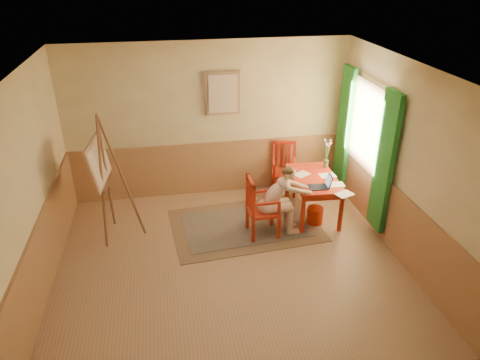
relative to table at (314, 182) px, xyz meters
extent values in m
cube|color=#A67E5D|center=(-1.60, -1.07, -0.64)|extent=(5.00, 4.50, 0.02)
cube|color=white|center=(-1.60, -1.07, 2.18)|extent=(5.00, 4.50, 0.02)
cube|color=tan|center=(-1.60, 1.19, 0.77)|extent=(5.00, 0.02, 2.80)
cube|color=tan|center=(-1.60, -3.33, 0.77)|extent=(5.00, 0.02, 2.80)
cube|color=tan|center=(-4.11, -1.07, 0.77)|extent=(0.02, 4.50, 2.80)
cube|color=tan|center=(0.91, -1.07, 0.77)|extent=(0.02, 4.50, 2.80)
cube|color=#B47C4E|center=(-1.60, 1.16, -0.13)|extent=(5.00, 0.04, 1.00)
cube|color=#B47C4E|center=(-4.08, -1.07, -0.13)|extent=(0.04, 4.50, 1.00)
cube|color=#B47C4E|center=(0.88, -1.07, -0.13)|extent=(0.04, 4.50, 1.00)
cube|color=white|center=(0.87, 0.03, 0.92)|extent=(0.02, 1.00, 1.30)
cube|color=#AA7F58|center=(0.85, 0.03, 0.92)|extent=(0.03, 1.12, 1.42)
cube|color=green|center=(0.80, -0.75, 0.62)|extent=(0.08, 0.45, 2.20)
cube|color=green|center=(0.80, 0.81, 0.62)|extent=(0.08, 0.45, 2.20)
cube|color=#AA7F58|center=(-1.35, 1.14, 1.27)|extent=(0.60, 0.04, 0.76)
cube|color=beige|center=(-1.35, 1.11, 1.27)|extent=(0.50, 0.02, 0.66)
cube|color=#8C7251|center=(-1.20, -0.15, -0.62)|extent=(2.52, 1.78, 0.01)
cube|color=black|center=(-1.20, -0.15, -0.62)|extent=(2.09, 1.35, 0.01)
cube|color=red|center=(0.00, 0.00, 0.07)|extent=(0.79, 1.24, 0.04)
cube|color=red|center=(0.00, 0.00, 0.00)|extent=(0.68, 1.13, 0.10)
cube|color=red|center=(-0.34, -0.53, -0.29)|extent=(0.06, 0.06, 0.68)
cube|color=red|center=(0.28, -0.57, -0.29)|extent=(0.06, 0.06, 0.68)
cube|color=red|center=(-0.28, 0.57, -0.29)|extent=(0.06, 0.06, 0.68)
cube|color=red|center=(0.34, 0.53, -0.29)|extent=(0.06, 0.06, 0.68)
cube|color=red|center=(-0.97, -0.44, -0.20)|extent=(0.48, 0.46, 0.05)
cube|color=red|center=(-1.17, -0.65, -0.43)|extent=(0.05, 0.05, 0.41)
cube|color=red|center=(-0.76, -0.63, -0.43)|extent=(0.05, 0.05, 0.41)
cube|color=red|center=(-1.18, -0.25, -0.43)|extent=(0.05, 0.05, 0.41)
cube|color=red|center=(-0.77, -0.24, -0.43)|extent=(0.05, 0.05, 0.41)
cube|color=red|center=(-1.17, -0.65, 0.10)|extent=(0.05, 0.05, 0.55)
cube|color=red|center=(-1.18, -0.25, 0.10)|extent=(0.05, 0.05, 0.55)
cube|color=red|center=(-1.18, -0.45, 0.35)|extent=(0.07, 0.44, 0.06)
cube|color=red|center=(-1.17, -0.55, 0.08)|extent=(0.03, 0.05, 0.45)
cube|color=red|center=(-1.18, -0.45, 0.08)|extent=(0.03, 0.05, 0.45)
cube|color=red|center=(-1.18, -0.35, 0.08)|extent=(0.03, 0.05, 0.45)
cube|color=red|center=(-0.96, -0.64, 0.04)|extent=(0.41, 0.06, 0.04)
cube|color=red|center=(-0.77, -0.63, -0.07)|extent=(0.04, 0.04, 0.22)
cube|color=red|center=(-0.98, -0.25, 0.04)|extent=(0.41, 0.06, 0.04)
cube|color=red|center=(-0.78, -0.24, -0.07)|extent=(0.04, 0.04, 0.22)
cube|color=red|center=(-0.28, 0.85, -0.21)|extent=(0.52, 0.53, 0.04)
cube|color=red|center=(-0.42, 1.09, -0.43)|extent=(0.06, 0.06, 0.40)
cube|color=red|center=(-0.51, 0.70, -0.43)|extent=(0.06, 0.06, 0.40)
cube|color=red|center=(-0.05, 1.00, -0.43)|extent=(0.06, 0.06, 0.40)
cube|color=red|center=(-0.14, 0.61, -0.43)|extent=(0.06, 0.06, 0.40)
cube|color=red|center=(-0.42, 1.09, 0.08)|extent=(0.06, 0.06, 0.54)
cube|color=red|center=(-0.05, 1.00, 0.08)|extent=(0.06, 0.06, 0.54)
cube|color=red|center=(-0.24, 1.05, 0.32)|extent=(0.43, 0.14, 0.06)
cube|color=red|center=(-0.33, 1.07, 0.06)|extent=(0.05, 0.04, 0.44)
cube|color=red|center=(-0.24, 1.05, 0.06)|extent=(0.05, 0.04, 0.44)
cube|color=red|center=(-0.14, 1.03, 0.06)|extent=(0.05, 0.04, 0.44)
cube|color=red|center=(-0.46, 0.89, 0.02)|extent=(0.13, 0.40, 0.03)
cube|color=red|center=(-0.51, 0.71, -0.08)|extent=(0.05, 0.05, 0.21)
cube|color=red|center=(-0.09, 0.81, 0.02)|extent=(0.13, 0.40, 0.03)
cube|color=red|center=(-0.13, 0.62, -0.08)|extent=(0.05, 0.05, 0.21)
ellipsoid|color=beige|center=(-0.94, -0.46, -0.11)|extent=(0.27, 0.34, 0.21)
cylinder|color=beige|center=(-0.74, -0.53, -0.12)|extent=(0.41, 0.16, 0.15)
cylinder|color=beige|center=(-0.75, -0.37, -0.12)|extent=(0.41, 0.16, 0.15)
cylinder|color=beige|center=(-0.55, -0.53, -0.37)|extent=(0.11, 0.11, 0.47)
cylinder|color=beige|center=(-0.55, -0.36, -0.37)|extent=(0.11, 0.11, 0.47)
cube|color=beige|center=(-0.49, -0.52, -0.60)|extent=(0.20, 0.09, 0.07)
cube|color=beige|center=(-0.49, -0.36, -0.60)|extent=(0.20, 0.09, 0.07)
ellipsoid|color=beige|center=(-0.80, -0.45, 0.09)|extent=(0.46, 0.28, 0.49)
ellipsoid|color=beige|center=(-0.66, -0.45, 0.27)|extent=(0.19, 0.28, 0.17)
sphere|color=beige|center=(-0.57, -0.44, 0.42)|extent=(0.19, 0.19, 0.19)
ellipsoid|color=brown|center=(-0.58, -0.44, 0.47)|extent=(0.18, 0.19, 0.13)
sphere|color=brown|center=(-0.66, -0.45, 0.46)|extent=(0.10, 0.10, 0.10)
cylinder|color=beige|center=(-0.57, -0.58, 0.22)|extent=(0.21, 0.10, 0.14)
cylinder|color=beige|center=(-0.36, -0.55, 0.14)|extent=(0.28, 0.14, 0.16)
sphere|color=beige|center=(-0.48, -0.59, 0.19)|extent=(0.08, 0.08, 0.08)
sphere|color=beige|center=(-0.24, -0.52, 0.10)|extent=(0.07, 0.07, 0.07)
cylinder|color=beige|center=(-0.58, -0.31, 0.22)|extent=(0.21, 0.11, 0.14)
cylinder|color=beige|center=(-0.37, -0.32, 0.14)|extent=(0.28, 0.12, 0.16)
sphere|color=beige|center=(-0.49, -0.29, 0.19)|extent=(0.08, 0.08, 0.08)
sphere|color=beige|center=(-0.25, -0.34, 0.10)|extent=(0.07, 0.07, 0.07)
cube|color=#1E2338|center=(-0.06, -0.36, 0.10)|extent=(0.30, 0.22, 0.02)
cube|color=#2D3342|center=(-0.06, -0.36, 0.10)|extent=(0.26, 0.18, 0.00)
cube|color=#1E2338|center=(0.11, -0.37, 0.20)|extent=(0.07, 0.21, 0.20)
cube|color=#99BFF2|center=(0.10, -0.37, 0.20)|extent=(0.05, 0.18, 0.16)
cube|color=white|center=(0.27, -0.65, 0.09)|extent=(0.32, 0.28, 0.00)
cube|color=white|center=(0.24, 0.02, 0.09)|extent=(0.28, 0.20, 0.00)
cube|color=white|center=(-0.17, 0.14, 0.09)|extent=(0.33, 0.30, 0.00)
cube|color=white|center=(0.25, -0.31, 0.09)|extent=(0.28, 0.21, 0.00)
cylinder|color=#3F724C|center=(0.32, 0.35, 0.16)|extent=(0.09, 0.09, 0.13)
cylinder|color=#3F7233|center=(0.31, 0.40, 0.38)|extent=(0.04, 0.11, 0.35)
sphere|color=#728CD8|center=(0.29, 0.45, 0.56)|extent=(0.06, 0.06, 0.05)
cylinder|color=#3F7233|center=(0.30, 0.32, 0.39)|extent=(0.06, 0.07, 0.37)
sphere|color=pink|center=(0.27, 0.29, 0.57)|extent=(0.04, 0.04, 0.04)
cylinder|color=#3F7233|center=(0.33, 0.36, 0.34)|extent=(0.03, 0.04, 0.27)
sphere|color=pink|center=(0.34, 0.37, 0.48)|extent=(0.05, 0.05, 0.04)
cylinder|color=#3F7233|center=(0.29, 0.30, 0.38)|extent=(0.08, 0.10, 0.34)
sphere|color=#728CD8|center=(0.26, 0.26, 0.55)|extent=(0.06, 0.06, 0.05)
cylinder|color=#3F7233|center=(0.36, 0.38, 0.36)|extent=(0.09, 0.06, 0.31)
sphere|color=pink|center=(0.40, 0.40, 0.51)|extent=(0.05, 0.05, 0.04)
cylinder|color=#3F7233|center=(0.34, 0.36, 0.36)|extent=(0.05, 0.04, 0.31)
sphere|color=pink|center=(0.36, 0.38, 0.51)|extent=(0.05, 0.05, 0.04)
cylinder|color=#3F7233|center=(0.36, 0.38, 0.38)|extent=(0.08, 0.08, 0.35)
sphere|color=#728CD8|center=(0.39, 0.42, 0.55)|extent=(0.05, 0.05, 0.04)
cylinder|color=red|center=(-0.03, -0.27, -0.49)|extent=(0.28, 0.28, 0.29)
cylinder|color=brown|center=(-3.37, -0.18, 0.38)|extent=(0.14, 0.37, 2.03)
cylinder|color=brown|center=(-3.33, 0.14, 0.38)|extent=(0.06, 0.37, 2.03)
cylinder|color=brown|center=(-3.08, -0.05, 0.38)|extent=(0.53, 0.10, 2.03)
cylinder|color=brown|center=(-3.38, -0.02, 0.30)|extent=(0.09, 0.57, 0.03)
cube|color=brown|center=(-3.31, -0.02, 0.30)|extent=(0.13, 0.62, 0.03)
cube|color=#AA7F58|center=(-3.41, -0.01, 0.66)|extent=(0.25, 0.91, 0.67)
cube|color=beige|center=(-3.38, -0.02, 0.66)|extent=(0.20, 0.82, 0.58)
camera|label=1|loc=(-2.40, -6.30, 3.38)|focal=33.25mm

